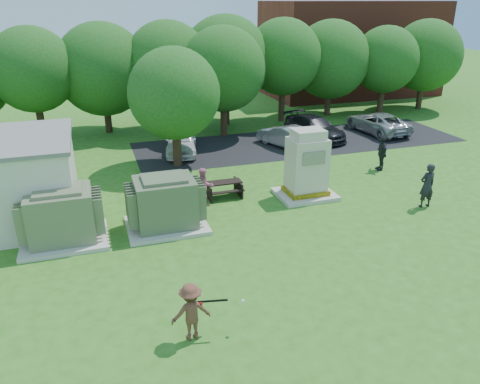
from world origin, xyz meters
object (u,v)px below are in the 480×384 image
object	(u,v)px
generator_cabinet	(307,168)
car_white	(181,141)
picnic_table	(223,187)
person_at_picnic	(204,188)
batter	(191,312)
car_silver_b	(377,123)
transformer_right	(165,204)
person_walking_right	(382,153)
car_silver_a	(286,136)
person_by_generator	(427,186)
car_dark	(314,128)
transformer_left	(62,217)

from	to	relation	value
generator_cabinet	car_white	distance (m)	8.95
picnic_table	person_at_picnic	size ratio (longest dim) A/B	0.95
generator_cabinet	car_white	world-z (taller)	generator_cabinet
batter	car_silver_b	xyz separation A→B (m)	(15.97, 15.97, -0.13)
batter	car_white	xyz separation A→B (m)	(2.92, 15.67, -0.09)
transformer_right	person_walking_right	size ratio (longest dim) A/B	1.68
generator_cabinet	car_silver_a	distance (m)	7.63
transformer_right	picnic_table	xyz separation A→B (m)	(2.92, 2.26, -0.54)
person_by_generator	transformer_right	bearing A→B (deg)	-7.10
person_by_generator	person_walking_right	size ratio (longest dim) A/B	1.07
person_by_generator	car_white	xyz separation A→B (m)	(-8.24, 10.61, -0.25)
person_walking_right	car_silver_b	distance (m)	7.43
car_white	car_dark	bearing A→B (deg)	14.51
batter	picnic_table	bearing A→B (deg)	-112.61
person_walking_right	car_silver_a	size ratio (longest dim) A/B	0.46
person_at_picnic	car_dark	bearing A→B (deg)	33.94
car_silver_b	car_dark	bearing A→B (deg)	-4.82
car_white	car_silver_b	world-z (taller)	car_white
transformer_right	person_at_picnic	xyz separation A→B (m)	(1.86, 1.44, -0.11)
transformer_right	generator_cabinet	size ratio (longest dim) A/B	0.98
person_at_picnic	car_silver_b	bearing A→B (deg)	22.91
batter	person_by_generator	xyz separation A→B (m)	(11.16, 5.06, 0.16)
generator_cabinet	car_silver_b	world-z (taller)	generator_cabinet
person_at_picnic	car_dark	size ratio (longest dim) A/B	0.36
transformer_left	transformer_right	size ratio (longest dim) A/B	1.00
batter	transformer_left	bearing A→B (deg)	-65.14
person_by_generator	car_white	distance (m)	13.44
person_walking_right	person_by_generator	bearing A→B (deg)	3.25
car_white	person_walking_right	bearing A→B (deg)	-21.04
generator_cabinet	car_white	size ratio (longest dim) A/B	0.74
batter	person_walking_right	xyz separation A→B (m)	(12.05, 9.66, 0.10)
batter	person_walking_right	bearing A→B (deg)	-142.73
picnic_table	person_at_picnic	world-z (taller)	person_at_picnic
generator_cabinet	person_by_generator	size ratio (longest dim) A/B	1.60
transformer_left	car_dark	size ratio (longest dim) A/B	0.63
person_by_generator	car_silver_a	bearing A→B (deg)	-77.23
car_silver_b	person_by_generator	bearing A→B (deg)	61.78
car_silver_a	car_dark	distance (m)	2.62
picnic_table	person_walking_right	xyz separation A→B (m)	(8.65, 0.88, 0.46)
picnic_table	person_walking_right	size ratio (longest dim) A/B	0.91
car_dark	transformer_right	bearing A→B (deg)	-150.76
generator_cabinet	car_dark	bearing A→B (deg)	61.23
transformer_right	person_by_generator	bearing A→B (deg)	-7.76
person_by_generator	car_silver_b	xyz separation A→B (m)	(4.81, 10.90, -0.28)
transformer_right	car_silver_a	size ratio (longest dim) A/B	0.78
transformer_left	person_walking_right	distance (m)	15.60
batter	car_silver_b	size ratio (longest dim) A/B	0.33
car_silver_a	car_dark	xyz separation A→B (m)	(2.40, 1.05, 0.06)
car_dark	car_silver_b	size ratio (longest dim) A/B	0.99
car_silver_a	car_white	bearing A→B (deg)	-27.70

